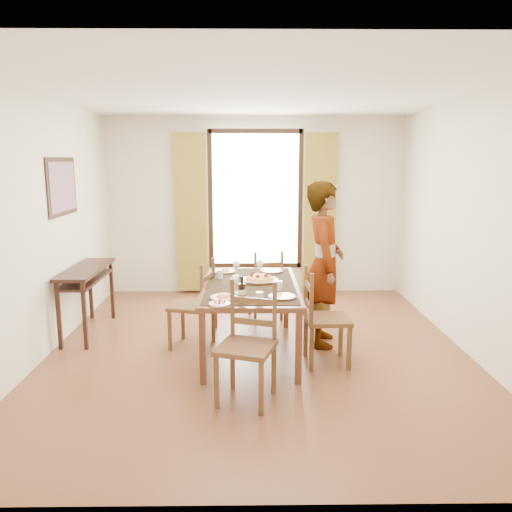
{
  "coord_description": "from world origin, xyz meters",
  "views": [
    {
      "loc": [
        -0.09,
        -5.17,
        2.06
      ],
      "look_at": [
        -0.02,
        0.27,
        1.0
      ],
      "focal_mm": 35.0,
      "sensor_mm": 36.0,
      "label": 1
    }
  ],
  "objects_px": {
    "man": "(324,264)",
    "dining_table": "(250,290)",
    "console_table": "(86,277)",
    "pasta_platter": "(259,277)"
  },
  "relations": [
    {
      "from": "man",
      "to": "dining_table",
      "type": "bearing_deg",
      "value": 113.3
    },
    {
      "from": "console_table",
      "to": "man",
      "type": "xyz_separation_m",
      "value": [
        2.77,
        -0.39,
        0.23
      ]
    },
    {
      "from": "console_table",
      "to": "dining_table",
      "type": "distance_m",
      "value": 2.05
    },
    {
      "from": "dining_table",
      "to": "pasta_platter",
      "type": "bearing_deg",
      "value": 50.86
    },
    {
      "from": "dining_table",
      "to": "console_table",
      "type": "bearing_deg",
      "value": 161.78
    },
    {
      "from": "console_table",
      "to": "man",
      "type": "bearing_deg",
      "value": -7.95
    },
    {
      "from": "man",
      "to": "console_table",
      "type": "bearing_deg",
      "value": 87.97
    },
    {
      "from": "console_table",
      "to": "dining_table",
      "type": "height_order",
      "value": "console_table"
    },
    {
      "from": "console_table",
      "to": "pasta_platter",
      "type": "xyz_separation_m",
      "value": [
        2.05,
        -0.52,
        0.12
      ]
    },
    {
      "from": "console_table",
      "to": "dining_table",
      "type": "relative_size",
      "value": 0.71
    }
  ]
}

